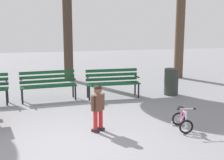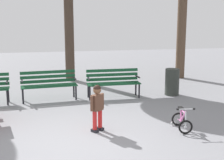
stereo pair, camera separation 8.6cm
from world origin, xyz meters
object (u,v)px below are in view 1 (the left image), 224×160
(park_bench_left, at_px, (48,83))
(child_standing, at_px, (98,105))
(park_bench_right, at_px, (113,81))
(kids_bicycle, at_px, (182,120))
(trash_bin, at_px, (171,82))

(park_bench_left, distance_m, child_standing, 3.04)
(park_bench_right, bearing_deg, kids_bicycle, -76.19)
(park_bench_right, distance_m, trash_bin, 1.87)
(trash_bin, bearing_deg, park_bench_right, 175.62)
(park_bench_left, bearing_deg, child_standing, -72.73)
(child_standing, relative_size, trash_bin, 1.20)
(park_bench_right, relative_size, kids_bicycle, 2.69)
(park_bench_left, relative_size, trash_bin, 1.96)
(park_bench_left, height_order, child_standing, child_standing)
(park_bench_left, xyz_separation_m, trash_bin, (3.77, -0.26, -0.10))
(child_standing, height_order, trash_bin, child_standing)
(kids_bicycle, bearing_deg, trash_bin, 69.66)
(child_standing, bearing_deg, kids_bicycle, -10.31)
(park_bench_left, height_order, kids_bicycle, park_bench_left)
(child_standing, relative_size, kids_bicycle, 1.66)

